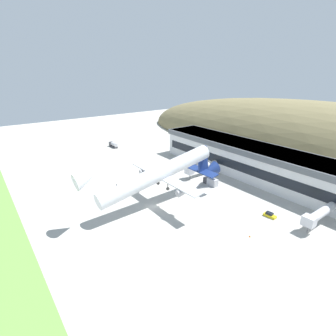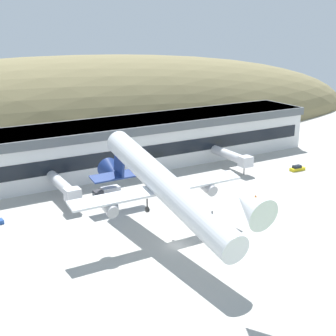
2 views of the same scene
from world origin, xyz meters
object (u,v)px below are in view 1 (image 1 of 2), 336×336
(cargo_airplane, at_px, (160,174))
(service_car_1, at_px, (270,215))
(terminal_building, at_px, (278,167))
(box_truck, at_px, (211,181))
(jetway_1, at_px, (319,215))
(fuel_truck, at_px, (113,145))
(jetway_0, at_px, (200,167))
(service_car_3, at_px, (168,166))
(traffic_cone_0, at_px, (250,236))

(cargo_airplane, distance_m, service_car_1, 37.58)
(terminal_building, distance_m, box_truck, 27.12)
(jetway_1, distance_m, fuel_truck, 115.08)
(jetway_1, relative_size, cargo_airplane, 0.29)
(jetway_0, xyz_separation_m, fuel_truck, (-64.63, -10.35, -2.49))
(cargo_airplane, xyz_separation_m, service_car_3, (-27.65, 23.82, -10.52))
(fuel_truck, bearing_deg, service_car_3, 6.72)
(jetway_1, relative_size, box_truck, 2.50)
(terminal_building, distance_m, jetway_1, 30.63)
(terminal_building, bearing_deg, jetway_1, -35.66)
(cargo_airplane, height_order, service_car_3, cargo_airplane)
(cargo_airplane, bearing_deg, traffic_cone_0, 15.83)
(jetway_0, bearing_deg, cargo_airplane, -69.96)
(jetway_0, xyz_separation_m, traffic_cone_0, (41.37, -19.81, -3.71))
(service_car_3, bearing_deg, fuel_truck, -173.28)
(terminal_building, bearing_deg, fuel_truck, -162.33)
(terminal_building, height_order, jetway_0, terminal_building)
(terminal_building, xyz_separation_m, fuel_truck, (-89.84, -28.61, -6.22))
(cargo_airplane, xyz_separation_m, box_truck, (-0.87, 25.61, -9.75))
(cargo_airplane, relative_size, traffic_cone_0, 96.30)
(box_truck, distance_m, traffic_cone_0, 36.01)
(terminal_building, bearing_deg, service_car_1, -61.25)
(jetway_1, bearing_deg, jetway_0, -179.38)
(jetway_1, xyz_separation_m, cargo_airplane, (-39.49, -29.12, 7.17))
(jetway_1, distance_m, traffic_cone_0, 22.38)
(service_car_1, bearing_deg, box_truck, 174.30)
(jetway_0, xyz_separation_m, service_car_1, (38.43, -5.85, -3.37))
(jetway_1, relative_size, fuel_truck, 2.08)
(jetway_1, xyz_separation_m, service_car_1, (-11.48, -6.39, -3.37))
(service_car_3, xyz_separation_m, traffic_cone_0, (58.59, -15.05, -0.36))
(service_car_3, bearing_deg, terminal_building, 28.48)
(jetway_0, height_order, cargo_airplane, cargo_airplane)
(box_truck, bearing_deg, jetway_0, 162.75)
(jetway_1, height_order, service_car_3, jetway_1)
(cargo_airplane, distance_m, traffic_cone_0, 33.95)
(jetway_0, bearing_deg, jetway_1, 0.62)
(box_truck, height_order, traffic_cone_0, box_truck)
(service_car_1, xyz_separation_m, service_car_3, (-55.66, 1.09, 0.02))
(cargo_airplane, bearing_deg, fuel_truck, 166.35)
(terminal_building, height_order, cargo_airplane, cargo_airplane)
(service_car_3, distance_m, box_truck, 26.86)
(service_car_3, height_order, box_truck, box_truck)
(traffic_cone_0, bearing_deg, service_car_1, 101.86)
(jetway_0, bearing_deg, terminal_building, 35.92)
(jetway_1, bearing_deg, traffic_cone_0, -112.78)
(jetway_0, xyz_separation_m, cargo_airplane, (10.42, -28.58, 7.17))
(cargo_airplane, relative_size, fuel_truck, 7.14)
(fuel_truck, bearing_deg, jetway_0, 9.10)
(cargo_airplane, bearing_deg, service_car_3, 139.26)
(cargo_airplane, bearing_deg, jetway_1, 36.41)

